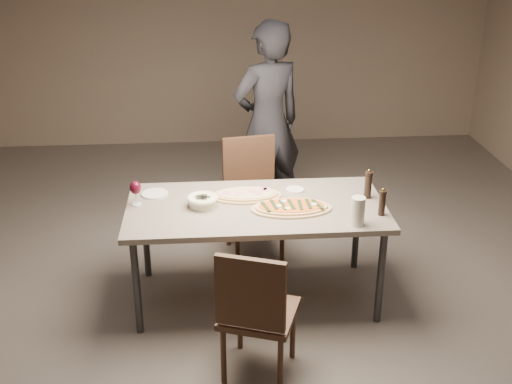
{
  "coord_description": "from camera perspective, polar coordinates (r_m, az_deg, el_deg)",
  "views": [
    {
      "loc": [
        -0.31,
        -4.03,
        2.64
      ],
      "look_at": [
        0.0,
        0.0,
        0.85
      ],
      "focal_mm": 45.0,
      "sensor_mm": 36.0,
      "label": 1
    }
  ],
  "objects": [
    {
      "name": "diner",
      "position": [
        5.67,
        1.05,
        6.06
      ],
      "size": [
        0.78,
        0.67,
        1.81
      ],
      "primitive_type": "imported",
      "rotation": [
        0.0,
        0.0,
        3.57
      ],
      "color": "black",
      "rests_on": "ground"
    },
    {
      "name": "pepper_mill_left",
      "position": [
        4.37,
        11.15,
        -0.91
      ],
      "size": [
        0.05,
        0.05,
        0.2
      ],
      "rotation": [
        0.0,
        0.0,
        -0.01
      ],
      "color": "black",
      "rests_on": "dining_table"
    },
    {
      "name": "bread_basket",
      "position": [
        4.44,
        -4.78,
        -0.75
      ],
      "size": [
        0.22,
        0.22,
        0.08
      ],
      "rotation": [
        0.0,
        0.0,
        -0.07
      ],
      "color": "#ECE7C0",
      "rests_on": "dining_table"
    },
    {
      "name": "carafe",
      "position": [
        4.21,
        9.03,
        -1.69
      ],
      "size": [
        0.09,
        0.09,
        0.19
      ],
      "rotation": [
        0.0,
        0.0,
        0.28
      ],
      "color": "silver",
      "rests_on": "dining_table"
    },
    {
      "name": "ham_pizza",
      "position": [
        4.59,
        -0.86,
        -0.26
      ],
      "size": [
        0.51,
        0.28,
        0.04
      ],
      "rotation": [
        0.0,
        0.0,
        0.15
      ],
      "color": "tan",
      "rests_on": "dining_table"
    },
    {
      "name": "wine_glass",
      "position": [
        4.5,
        -10.67,
        0.31
      ],
      "size": [
        0.08,
        0.08,
        0.18
      ],
      "rotation": [
        0.0,
        0.0,
        0.09
      ],
      "color": "silver",
      "rests_on": "dining_table"
    },
    {
      "name": "pepper_mill_right",
      "position": [
        4.61,
        9.94,
        0.67
      ],
      "size": [
        0.06,
        0.06,
        0.22
      ],
      "rotation": [
        0.0,
        0.0,
        -0.02
      ],
      "color": "black",
      "rests_on": "dining_table"
    },
    {
      "name": "side_plate",
      "position": [
        4.68,
        -8.98,
        -0.16
      ],
      "size": [
        0.19,
        0.19,
        0.01
      ],
      "rotation": [
        0.0,
        0.0,
        -0.1
      ],
      "color": "white",
      "rests_on": "dining_table"
    },
    {
      "name": "zucchini_pizza",
      "position": [
        4.4,
        3.17,
        -1.38
      ],
      "size": [
        0.56,
        0.31,
        0.05
      ],
      "rotation": [
        0.0,
        0.0,
        0.3
      ],
      "color": "tan",
      "rests_on": "dining_table"
    },
    {
      "name": "chair_far",
      "position": [
        5.24,
        -0.36,
        0.19
      ],
      "size": [
        0.52,
        0.52,
        0.95
      ],
      "rotation": [
        0.0,
        0.0,
        3.3
      ],
      "color": "#3D2719",
      "rests_on": "ground"
    },
    {
      "name": "dining_table",
      "position": [
        4.49,
        0.0,
        -1.83
      ],
      "size": [
        1.8,
        0.9,
        0.75
      ],
      "color": "gray",
      "rests_on": "ground"
    },
    {
      "name": "oil_dish",
      "position": [
        4.7,
        3.48,
        0.21
      ],
      "size": [
        0.13,
        0.13,
        0.02
      ],
      "rotation": [
        0.0,
        0.0,
        -0.17
      ],
      "color": "white",
      "rests_on": "dining_table"
    },
    {
      "name": "room",
      "position": [
        4.23,
        0.0,
        6.83
      ],
      "size": [
        7.0,
        7.0,
        7.0
      ],
      "color": "#58514C",
      "rests_on": "ground"
    },
    {
      "name": "chair_near",
      "position": [
        3.8,
        -0.04,
        -10.34
      ],
      "size": [
        0.54,
        0.54,
        0.9
      ],
      "rotation": [
        0.0,
        0.0,
        -0.34
      ],
      "color": "#3D2719",
      "rests_on": "ground"
    }
  ]
}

